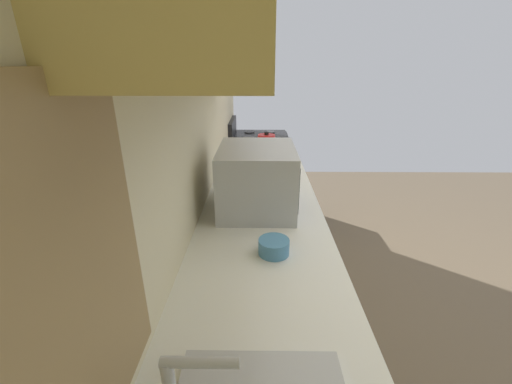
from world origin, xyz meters
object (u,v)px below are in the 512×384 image
microwave (257,178)px  bowl (274,246)px  kettle (266,143)px  oven_range (259,176)px

microwave → bowl: microwave is taller
microwave → bowl: 0.47m
microwave → kettle: bearing=-3.5°
oven_range → kettle: 0.77m
oven_range → kettle: bearing=-174.2°
microwave → kettle: 1.16m
microwave → bowl: bearing=-171.0°
oven_range → bowl: (-2.18, -0.06, 0.47)m
microwave → oven_range: bearing=-0.4°
microwave → kettle: size_ratio=2.32×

